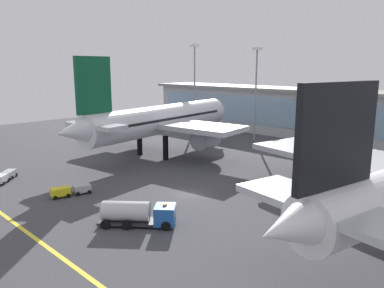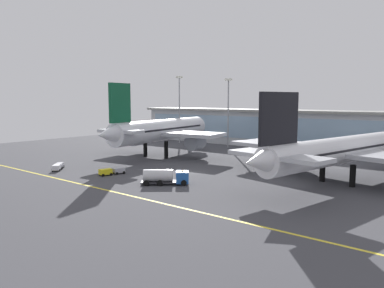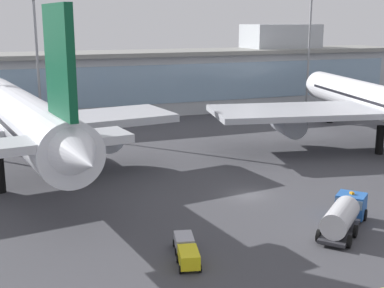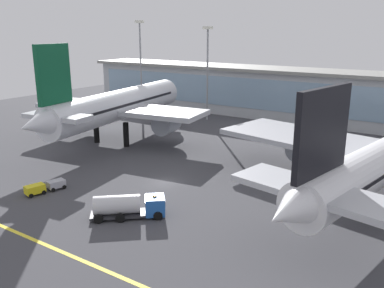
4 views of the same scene
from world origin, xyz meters
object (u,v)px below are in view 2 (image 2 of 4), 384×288
Objects in this scene: apron_light_mast_west at (179,100)px; apron_light_mast_centre at (228,103)px; fuel_tanker_truck at (167,177)px; baggage_tug_near at (58,166)px; airliner_near_left at (162,130)px; service_truck_far at (112,171)px; airliner_near_right at (347,150)px.

apron_light_mast_centre is at bearing -1.47° from apron_light_mast_west.
fuel_tanker_truck reaches higher than baggage_tug_near.
airliner_near_left is 8.57× the size of service_truck_far.
airliner_near_right is at bearing 71.05° from baggage_tug_near.
airliner_near_right is 35.56m from fuel_tanker_truck.
baggage_tug_near is at bearing -61.02° from service_truck_far.
baggage_tug_near is (-55.48, -28.70, -5.49)m from airliner_near_right.
apron_light_mast_centre reaches higher than fuel_tanker_truck.
service_truck_far is at bearing 141.27° from fuel_tanker_truck.
apron_light_mast_west is at bearing 24.13° from airliner_near_left.
airliner_near_right is 7.02× the size of fuel_tanker_truck.
airliner_near_right is 56.45m from apron_light_mast_centre.
baggage_tug_near is at bearing 147.79° from fuel_tanker_truck.
airliner_near_right is 2.41× the size of apron_light_mast_west.
apron_light_mast_west reaches higher than airliner_near_right.
fuel_tanker_truck is 1.45× the size of service_truck_far.
airliner_near_right is at bearing -99.93° from airliner_near_left.
airliner_near_left is 31.35m from baggage_tug_near.
fuel_tanker_truck is 0.34× the size of apron_light_mast_west.
airliner_near_left reaches higher than fuel_tanker_truck.
service_truck_far is at bearing 59.32° from baggage_tug_near.
service_truck_far is at bearing -83.47° from apron_light_mast_centre.
apron_light_mast_west is (-28.06, 54.61, 15.15)m from service_truck_far.
service_truck_far is at bearing 131.98° from airliner_near_right.
airliner_near_right is at bearing 134.30° from service_truck_far.
apron_light_mast_west reaches higher than fuel_tanker_truck.
apron_light_mast_centre is at bearing -160.11° from service_truck_far.
fuel_tanker_truck is at bearing 105.60° from service_truck_far.
fuel_tanker_truck reaches higher than service_truck_far.
airliner_near_right reaches higher than fuel_tanker_truck.
apron_light_mast_centre is at bearing 71.16° from fuel_tanker_truck.
apron_light_mast_west is 21.90m from apron_light_mast_centre.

